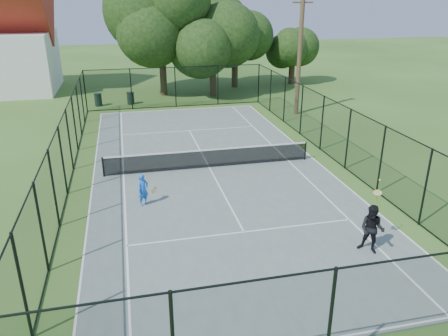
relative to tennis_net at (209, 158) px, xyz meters
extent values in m
plane|color=#3A5A1E|center=(0.00, 0.00, -0.58)|extent=(120.00, 120.00, 0.00)
cube|color=slate|center=(0.00, 0.00, -0.55)|extent=(11.00, 24.00, 0.06)
cylinder|color=black|center=(-5.00, 0.00, -0.04)|extent=(0.08, 0.08, 0.95)
cylinder|color=black|center=(5.00, 0.00, -0.04)|extent=(0.08, 0.08, 0.95)
cube|color=black|center=(0.00, 0.00, -0.04)|extent=(10.00, 0.03, 0.88)
cube|color=white|center=(0.00, 0.00, 0.40)|extent=(10.00, 0.05, 0.06)
cylinder|color=#332114|center=(-0.47, 17.42, 1.42)|extent=(0.56, 0.56, 4.00)
sphere|color=black|center=(-0.47, 17.42, 5.22)|extent=(7.21, 7.21, 7.21)
cylinder|color=#332114|center=(3.51, 16.08, 1.03)|extent=(0.56, 0.56, 3.22)
sphere|color=black|center=(3.51, 16.08, 4.09)|extent=(5.78, 5.78, 5.78)
cylinder|color=#332114|center=(6.22, 19.44, 1.14)|extent=(0.56, 0.56, 3.43)
sphere|color=black|center=(6.22, 19.44, 4.21)|extent=(5.44, 5.44, 5.44)
cylinder|color=#332114|center=(11.83, 19.65, 0.50)|extent=(0.56, 0.56, 2.15)
sphere|color=black|center=(11.83, 19.65, 2.51)|extent=(3.76, 3.76, 3.76)
cylinder|color=black|center=(-5.75, 14.60, -0.12)|extent=(0.54, 0.54, 0.92)
cylinder|color=black|center=(-5.75, 14.60, 0.36)|extent=(0.58, 0.58, 0.05)
cylinder|color=black|center=(-3.32, 14.65, -0.13)|extent=(0.54, 0.54, 0.89)
cylinder|color=black|center=(-3.32, 14.65, 0.33)|extent=(0.58, 0.58, 0.05)
cylinder|color=#4C3823|center=(8.10, 9.00, 3.52)|extent=(0.30, 0.30, 8.21)
cube|color=#4C3823|center=(8.10, 9.00, 6.89)|extent=(1.40, 0.10, 0.10)
imported|color=blue|center=(-3.35, -3.41, 0.15)|extent=(0.58, 0.54, 1.33)
torus|color=gold|center=(-2.90, -3.26, 0.03)|extent=(0.27, 0.18, 0.29)
cylinder|color=silver|center=(-2.90, -3.26, 0.03)|extent=(0.23, 0.15, 0.25)
imported|color=black|center=(3.69, -8.54, 0.31)|extent=(1.02, 1.02, 1.66)
torus|color=gold|center=(3.94, -8.19, 1.43)|extent=(0.30, 0.28, 0.14)
cylinder|color=silver|center=(3.94, -8.19, 1.43)|extent=(0.26, 0.24, 0.11)
sphere|color=#CCE526|center=(3.94, -8.21, 1.89)|extent=(0.07, 0.07, 0.07)
camera|label=1|loc=(-3.75, -19.51, 7.38)|focal=35.00mm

